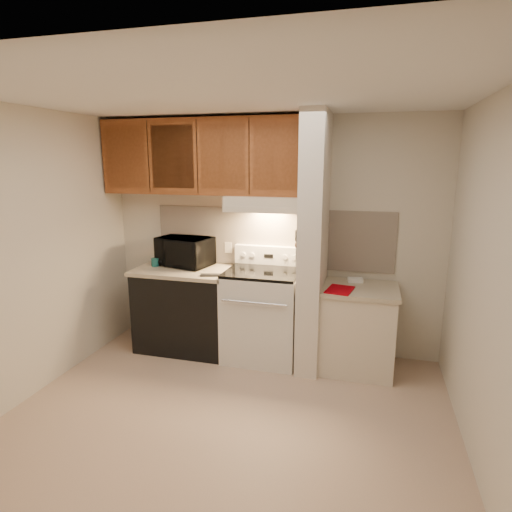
% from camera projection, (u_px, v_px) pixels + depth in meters
% --- Properties ---
extents(floor, '(3.60, 3.60, 0.00)m').
position_uv_depth(floor, '(228.00, 418.00, 3.49)').
color(floor, tan).
rests_on(floor, ground).
extents(ceiling, '(3.60, 3.60, 0.00)m').
position_uv_depth(ceiling, '(223.00, 94.00, 2.94)').
color(ceiling, white).
rests_on(ceiling, wall_back).
extents(wall_back, '(3.60, 2.50, 0.02)m').
position_uv_depth(wall_back, '(271.00, 236.00, 4.63)').
color(wall_back, beige).
rests_on(wall_back, floor).
extents(wall_left, '(0.02, 3.00, 2.50)m').
position_uv_depth(wall_left, '(27.00, 256.00, 3.67)').
color(wall_left, beige).
rests_on(wall_left, floor).
extents(wall_right, '(0.02, 3.00, 2.50)m').
position_uv_depth(wall_right, '(489.00, 288.00, 2.76)').
color(wall_right, beige).
rests_on(wall_right, floor).
extents(backsplash, '(2.60, 0.02, 0.63)m').
position_uv_depth(backsplash, '(271.00, 238.00, 4.62)').
color(backsplash, white).
rests_on(backsplash, wall_back).
extents(range_body, '(0.76, 0.65, 0.92)m').
position_uv_depth(range_body, '(263.00, 316.00, 4.48)').
color(range_body, silver).
rests_on(range_body, floor).
extents(oven_window, '(0.50, 0.01, 0.30)m').
position_uv_depth(oven_window, '(255.00, 323.00, 4.17)').
color(oven_window, black).
rests_on(oven_window, range_body).
extents(oven_handle, '(0.65, 0.02, 0.02)m').
position_uv_depth(oven_handle, '(254.00, 303.00, 4.08)').
color(oven_handle, silver).
rests_on(oven_handle, range_body).
extents(cooktop, '(0.74, 0.64, 0.03)m').
position_uv_depth(cooktop, '(263.00, 272.00, 4.37)').
color(cooktop, black).
rests_on(cooktop, range_body).
extents(range_backguard, '(0.76, 0.08, 0.20)m').
position_uv_depth(range_backguard, '(269.00, 255.00, 4.61)').
color(range_backguard, silver).
rests_on(range_backguard, range_body).
extents(range_display, '(0.10, 0.01, 0.04)m').
position_uv_depth(range_display, '(269.00, 256.00, 4.57)').
color(range_display, black).
rests_on(range_display, range_backguard).
extents(range_knob_left_outer, '(0.05, 0.02, 0.05)m').
position_uv_depth(range_knob_left_outer, '(243.00, 255.00, 4.64)').
color(range_knob_left_outer, silver).
rests_on(range_knob_left_outer, range_backguard).
extents(range_knob_left_inner, '(0.05, 0.02, 0.05)m').
position_uv_depth(range_knob_left_inner, '(252.00, 255.00, 4.62)').
color(range_knob_left_inner, silver).
rests_on(range_knob_left_inner, range_backguard).
extents(range_knob_right_inner, '(0.05, 0.02, 0.05)m').
position_uv_depth(range_knob_right_inner, '(285.00, 257.00, 4.53)').
color(range_knob_right_inner, silver).
rests_on(range_knob_right_inner, range_backguard).
extents(range_knob_right_outer, '(0.05, 0.02, 0.05)m').
position_uv_depth(range_knob_right_outer, '(294.00, 258.00, 4.50)').
color(range_knob_right_outer, silver).
rests_on(range_knob_right_outer, range_backguard).
extents(dishwasher_front, '(1.00, 0.63, 0.87)m').
position_uv_depth(dishwasher_front, '(186.00, 310.00, 4.71)').
color(dishwasher_front, black).
rests_on(dishwasher_front, floor).
extents(left_countertop, '(1.04, 0.67, 0.04)m').
position_uv_depth(left_countertop, '(184.00, 270.00, 4.61)').
color(left_countertop, '#BBAC8F').
rests_on(left_countertop, dishwasher_front).
extents(spoon_rest, '(0.25, 0.14, 0.02)m').
position_uv_depth(spoon_rest, '(212.00, 275.00, 4.32)').
color(spoon_rest, black).
rests_on(spoon_rest, left_countertop).
extents(teal_jar, '(0.09, 0.09, 0.09)m').
position_uv_depth(teal_jar, '(155.00, 262.00, 4.70)').
color(teal_jar, '#195958').
rests_on(teal_jar, left_countertop).
extents(outlet, '(0.08, 0.01, 0.12)m').
position_uv_depth(outlet, '(228.00, 248.00, 4.76)').
color(outlet, beige).
rests_on(outlet, backsplash).
extents(microwave, '(0.64, 0.50, 0.32)m').
position_uv_depth(microwave, '(185.00, 251.00, 4.72)').
color(microwave, black).
rests_on(microwave, left_countertop).
extents(partition_pillar, '(0.22, 0.70, 2.50)m').
position_uv_depth(partition_pillar, '(314.00, 244.00, 4.17)').
color(partition_pillar, silver).
rests_on(partition_pillar, floor).
extents(pillar_trim, '(0.01, 0.70, 0.04)m').
position_uv_depth(pillar_trim, '(302.00, 239.00, 4.19)').
color(pillar_trim, brown).
rests_on(pillar_trim, partition_pillar).
extents(knife_strip, '(0.02, 0.42, 0.04)m').
position_uv_depth(knife_strip, '(300.00, 238.00, 4.14)').
color(knife_strip, black).
rests_on(knife_strip, partition_pillar).
extents(knife_blade_a, '(0.01, 0.03, 0.16)m').
position_uv_depth(knife_blade_a, '(296.00, 251.00, 4.01)').
color(knife_blade_a, silver).
rests_on(knife_blade_a, knife_strip).
extents(knife_handle_a, '(0.02, 0.02, 0.10)m').
position_uv_depth(knife_handle_a, '(296.00, 235.00, 3.96)').
color(knife_handle_a, black).
rests_on(knife_handle_a, knife_strip).
extents(knife_blade_b, '(0.01, 0.04, 0.18)m').
position_uv_depth(knife_blade_b, '(298.00, 250.00, 4.09)').
color(knife_blade_b, silver).
rests_on(knife_blade_b, knife_strip).
extents(knife_handle_b, '(0.02, 0.02, 0.10)m').
position_uv_depth(knife_handle_b, '(298.00, 234.00, 4.05)').
color(knife_handle_b, black).
rests_on(knife_handle_b, knife_strip).
extents(knife_blade_c, '(0.01, 0.04, 0.20)m').
position_uv_depth(knife_blade_c, '(299.00, 250.00, 4.16)').
color(knife_blade_c, silver).
rests_on(knife_blade_c, knife_strip).
extents(knife_handle_c, '(0.02, 0.02, 0.10)m').
position_uv_depth(knife_handle_c, '(299.00, 232.00, 4.13)').
color(knife_handle_c, black).
rests_on(knife_handle_c, knife_strip).
extents(knife_blade_d, '(0.01, 0.04, 0.16)m').
position_uv_depth(knife_blade_d, '(300.00, 246.00, 4.24)').
color(knife_blade_d, silver).
rests_on(knife_blade_d, knife_strip).
extents(knife_handle_d, '(0.02, 0.02, 0.10)m').
position_uv_depth(knife_handle_d, '(301.00, 231.00, 4.20)').
color(knife_handle_d, black).
rests_on(knife_handle_d, knife_strip).
extents(knife_blade_e, '(0.01, 0.04, 0.18)m').
position_uv_depth(knife_blade_e, '(301.00, 246.00, 4.30)').
color(knife_blade_e, silver).
rests_on(knife_blade_e, knife_strip).
extents(knife_handle_e, '(0.02, 0.02, 0.10)m').
position_uv_depth(knife_handle_e, '(302.00, 230.00, 4.29)').
color(knife_handle_e, black).
rests_on(knife_handle_e, knife_strip).
extents(oven_mitt, '(0.03, 0.11, 0.27)m').
position_uv_depth(oven_mitt, '(303.00, 244.00, 4.37)').
color(oven_mitt, slate).
rests_on(oven_mitt, partition_pillar).
extents(right_cab_base, '(0.70, 0.60, 0.81)m').
position_uv_depth(right_cab_base, '(357.00, 330.00, 4.24)').
color(right_cab_base, beige).
rests_on(right_cab_base, floor).
extents(right_countertop, '(0.74, 0.64, 0.04)m').
position_uv_depth(right_countertop, '(360.00, 289.00, 4.14)').
color(right_countertop, '#BBAC8F').
rests_on(right_countertop, right_cab_base).
extents(red_folder, '(0.28, 0.34, 0.01)m').
position_uv_depth(red_folder, '(340.00, 290.00, 4.04)').
color(red_folder, '#9B0009').
rests_on(red_folder, right_countertop).
extents(white_box, '(0.16, 0.12, 0.04)m').
position_uv_depth(white_box, '(355.00, 280.00, 4.32)').
color(white_box, white).
rests_on(white_box, right_countertop).
extents(range_hood, '(0.78, 0.44, 0.15)m').
position_uv_depth(range_hood, '(266.00, 203.00, 4.34)').
color(range_hood, beige).
rests_on(range_hood, upper_cabinets).
extents(hood_lip, '(0.78, 0.04, 0.06)m').
position_uv_depth(hood_lip, '(261.00, 210.00, 4.15)').
color(hood_lip, beige).
rests_on(hood_lip, range_hood).
extents(upper_cabinets, '(2.18, 0.33, 0.77)m').
position_uv_depth(upper_cabinets, '(203.00, 157.00, 4.45)').
color(upper_cabinets, brown).
rests_on(upper_cabinets, wall_back).
extents(cab_door_a, '(0.46, 0.01, 0.63)m').
position_uv_depth(cab_door_a, '(125.00, 157.00, 4.51)').
color(cab_door_a, brown).
rests_on(cab_door_a, upper_cabinets).
extents(cab_gap_a, '(0.01, 0.01, 0.73)m').
position_uv_depth(cab_gap_a, '(148.00, 157.00, 4.44)').
color(cab_gap_a, black).
rests_on(cab_gap_a, upper_cabinets).
extents(cab_door_b, '(0.46, 0.01, 0.63)m').
position_uv_depth(cab_door_b, '(172.00, 157.00, 4.37)').
color(cab_door_b, brown).
rests_on(cab_door_b, upper_cabinets).
extents(cab_gap_b, '(0.01, 0.01, 0.73)m').
position_uv_depth(cab_gap_b, '(197.00, 157.00, 4.30)').
color(cab_gap_b, black).
rests_on(cab_gap_b, upper_cabinets).
extents(cab_door_c, '(0.46, 0.01, 0.63)m').
position_uv_depth(cab_door_c, '(223.00, 157.00, 4.23)').
color(cab_door_c, brown).
rests_on(cab_door_c, upper_cabinets).
extents(cab_gap_c, '(0.01, 0.01, 0.73)m').
position_uv_depth(cab_gap_c, '(249.00, 157.00, 4.16)').
color(cab_gap_c, black).
rests_on(cab_gap_c, upper_cabinets).
extents(cab_door_d, '(0.46, 0.01, 0.63)m').
position_uv_depth(cab_door_d, '(276.00, 157.00, 4.09)').
color(cab_door_d, brown).
rests_on(cab_door_d, upper_cabinets).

